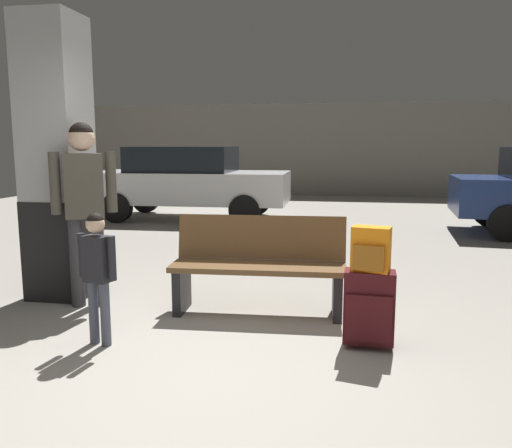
{
  "coord_description": "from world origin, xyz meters",
  "views": [
    {
      "loc": [
        0.94,
        -3.17,
        1.55
      ],
      "look_at": [
        0.15,
        1.3,
        0.85
      ],
      "focal_mm": 36.23,
      "sensor_mm": 36.0,
      "label": 1
    }
  ],
  "objects_px": {
    "structural_pillar": "(57,161)",
    "bench": "(259,265)",
    "child": "(97,264)",
    "parked_car_far": "(188,180)",
    "adult": "(84,194)",
    "suitcase": "(369,307)",
    "backpack_bright": "(371,250)"
  },
  "relations": [
    {
      "from": "structural_pillar",
      "to": "child",
      "type": "xyz_separation_m",
      "value": [
        0.99,
        -1.18,
        -0.75
      ]
    },
    {
      "from": "child",
      "to": "adult",
      "type": "bearing_deg",
      "value": 122.2
    },
    {
      "from": "structural_pillar",
      "to": "parked_car_far",
      "type": "distance_m",
      "value": 5.74
    },
    {
      "from": "child",
      "to": "suitcase",
      "type": "bearing_deg",
      "value": 8.17
    },
    {
      "from": "structural_pillar",
      "to": "backpack_bright",
      "type": "distance_m",
      "value": 3.24
    },
    {
      "from": "structural_pillar",
      "to": "bench",
      "type": "xyz_separation_m",
      "value": [
        2.08,
        -0.17,
        -0.95
      ]
    },
    {
      "from": "suitcase",
      "to": "adult",
      "type": "distance_m",
      "value": 2.82
    },
    {
      "from": "suitcase",
      "to": "backpack_bright",
      "type": "bearing_deg",
      "value": -166.45
    },
    {
      "from": "bench",
      "to": "child",
      "type": "bearing_deg",
      "value": -136.87
    },
    {
      "from": "child",
      "to": "parked_car_far",
      "type": "xyz_separation_m",
      "value": [
        -1.43,
        6.88,
        0.16
      ]
    },
    {
      "from": "suitcase",
      "to": "child",
      "type": "distance_m",
      "value": 2.11
    },
    {
      "from": "adult",
      "to": "bench",
      "type": "bearing_deg",
      "value": 3.45
    },
    {
      "from": "parked_car_far",
      "to": "suitcase",
      "type": "bearing_deg",
      "value": -62.05
    },
    {
      "from": "adult",
      "to": "parked_car_far",
      "type": "height_order",
      "value": "adult"
    },
    {
      "from": "suitcase",
      "to": "child",
      "type": "bearing_deg",
      "value": -171.83
    },
    {
      "from": "child",
      "to": "adult",
      "type": "height_order",
      "value": "adult"
    },
    {
      "from": "structural_pillar",
      "to": "backpack_bright",
      "type": "bearing_deg",
      "value": -16.23
    },
    {
      "from": "backpack_bright",
      "to": "adult",
      "type": "distance_m",
      "value": 2.73
    },
    {
      "from": "backpack_bright",
      "to": "adult",
      "type": "bearing_deg",
      "value": 166.74
    },
    {
      "from": "structural_pillar",
      "to": "suitcase",
      "type": "relative_size",
      "value": 4.64
    },
    {
      "from": "bench",
      "to": "parked_car_far",
      "type": "relative_size",
      "value": 0.39
    },
    {
      "from": "bench",
      "to": "backpack_bright",
      "type": "bearing_deg",
      "value": -36.55
    },
    {
      "from": "structural_pillar",
      "to": "suitcase",
      "type": "distance_m",
      "value": 3.36
    },
    {
      "from": "structural_pillar",
      "to": "backpack_bright",
      "type": "height_order",
      "value": "structural_pillar"
    },
    {
      "from": "bench",
      "to": "backpack_bright",
      "type": "distance_m",
      "value": 1.26
    },
    {
      "from": "suitcase",
      "to": "parked_car_far",
      "type": "bearing_deg",
      "value": 117.95
    },
    {
      "from": "parked_car_far",
      "to": "backpack_bright",
      "type": "bearing_deg",
      "value": -62.06
    },
    {
      "from": "backpack_bright",
      "to": "child",
      "type": "height_order",
      "value": "child"
    },
    {
      "from": "backpack_bright",
      "to": "parked_car_far",
      "type": "bearing_deg",
      "value": 117.94
    },
    {
      "from": "bench",
      "to": "backpack_bright",
      "type": "relative_size",
      "value": 4.78
    },
    {
      "from": "bench",
      "to": "parked_car_far",
      "type": "height_order",
      "value": "parked_car_far"
    },
    {
      "from": "bench",
      "to": "parked_car_far",
      "type": "bearing_deg",
      "value": 113.24
    }
  ]
}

